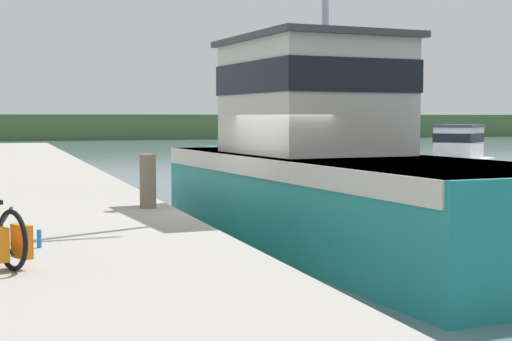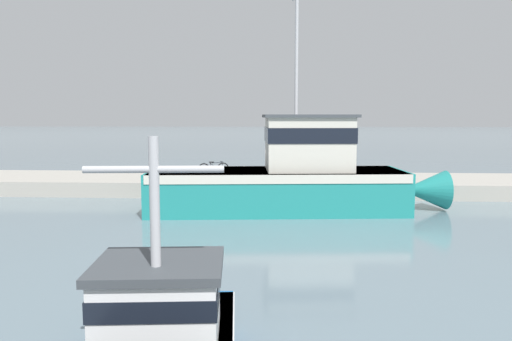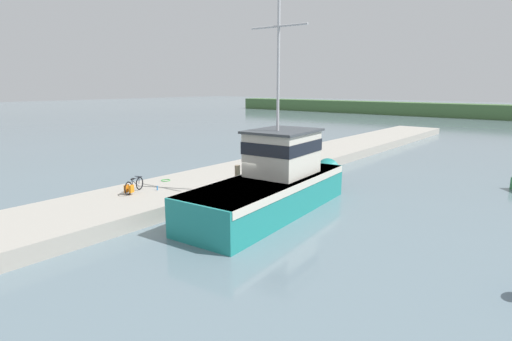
% 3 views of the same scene
% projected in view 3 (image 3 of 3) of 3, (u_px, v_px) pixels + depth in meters
% --- Properties ---
extents(ground_plane, '(320.00, 320.00, 0.00)m').
position_uv_depth(ground_plane, '(250.00, 204.00, 21.46)').
color(ground_plane, slate).
extents(dock_pier, '(5.29, 80.00, 0.74)m').
position_uv_depth(dock_pier, '(201.00, 186.00, 23.77)').
color(dock_pier, '#A39E93').
rests_on(dock_pier, ground_plane).
extents(fishing_boat_main, '(4.37, 12.62, 10.59)m').
position_uv_depth(fishing_boat_main, '(275.00, 181.00, 20.16)').
color(fishing_boat_main, teal).
rests_on(fishing_boat_main, ground_plane).
extents(bicycle_touring, '(0.86, 1.64, 0.77)m').
position_uv_depth(bicycle_touring, '(132.00, 186.00, 20.72)').
color(bicycle_touring, black).
rests_on(bicycle_touring, dock_pier).
extents(mooring_post, '(0.31, 0.31, 1.02)m').
position_uv_depth(mooring_post, '(237.00, 174.00, 22.91)').
color(mooring_post, '#756651').
rests_on(mooring_post, dock_pier).
extents(hose_coil, '(0.53, 0.53, 0.04)m').
position_uv_depth(hose_coil, '(166.00, 180.00, 23.47)').
color(hose_coil, green).
rests_on(hose_coil, dock_pier).
extents(water_bottle_by_bike, '(0.06, 0.06, 0.24)m').
position_uv_depth(water_bottle_by_bike, '(157.00, 188.00, 21.32)').
color(water_bottle_by_bike, blue).
rests_on(water_bottle_by_bike, dock_pier).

